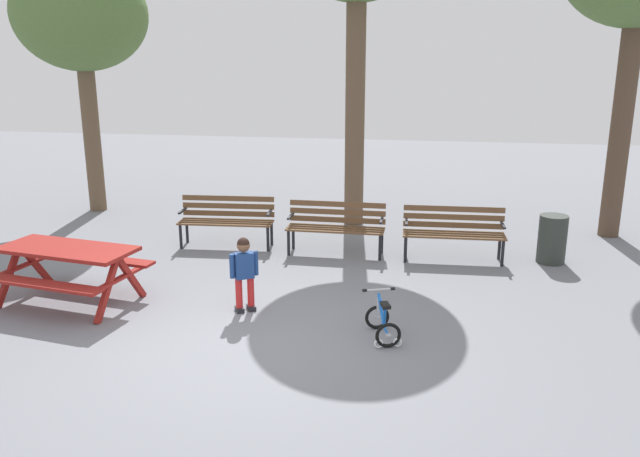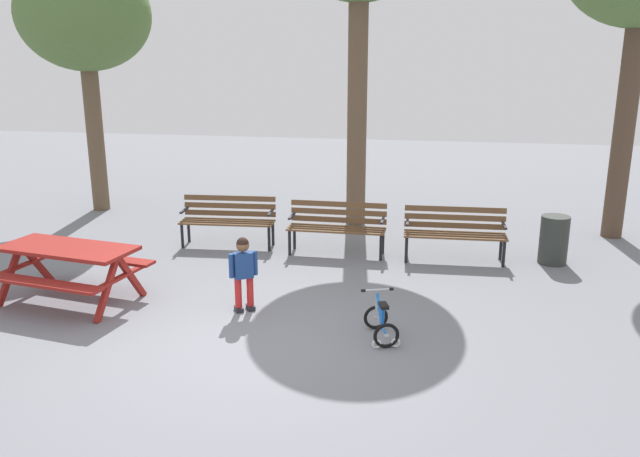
# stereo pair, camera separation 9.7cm
# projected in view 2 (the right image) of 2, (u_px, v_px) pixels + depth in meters

# --- Properties ---
(ground) EXTENTS (36.00, 36.00, 0.00)m
(ground) POSITION_uv_depth(u_px,v_px,m) (251.00, 344.00, 7.38)
(ground) COLOR slate
(picnic_table) EXTENTS (1.99, 1.62, 0.79)m
(picnic_table) POSITION_uv_depth(u_px,v_px,m) (68.00, 259.00, 8.50)
(picnic_table) COLOR maroon
(picnic_table) RESTS_ON ground
(park_bench_far_left) EXTENTS (1.63, 0.57, 0.85)m
(park_bench_far_left) POSITION_uv_depth(u_px,v_px,m) (228.00, 217.00, 11.01)
(park_bench_far_left) COLOR brown
(park_bench_far_left) RESTS_ON ground
(park_bench_left) EXTENTS (1.60, 0.46, 0.85)m
(park_bench_left) POSITION_uv_depth(u_px,v_px,m) (337.00, 224.00, 10.57)
(park_bench_left) COLOR brown
(park_bench_left) RESTS_ON ground
(park_bench_right) EXTENTS (1.62, 0.52, 0.85)m
(park_bench_right) POSITION_uv_depth(u_px,v_px,m) (455.00, 229.00, 10.23)
(park_bench_right) COLOR brown
(park_bench_right) RESTS_ON ground
(child_standing) EXTENTS (0.33, 0.27, 0.99)m
(child_standing) POSITION_uv_depth(u_px,v_px,m) (243.00, 268.00, 8.19)
(child_standing) COLOR red
(child_standing) RESTS_ON ground
(kids_bicycle) EXTENTS (0.50, 0.63, 0.54)m
(kids_bicycle) POSITION_uv_depth(u_px,v_px,m) (381.00, 322.00, 7.47)
(kids_bicycle) COLOR black
(kids_bicycle) RESTS_ON ground
(trash_bin) EXTENTS (0.44, 0.44, 0.77)m
(trash_bin) POSITION_uv_depth(u_px,v_px,m) (554.00, 240.00, 10.11)
(trash_bin) COLOR #2D332D
(trash_bin) RESTS_ON ground
(tree_far_left) EXTENTS (2.60, 2.60, 5.05)m
(tree_far_left) POSITION_uv_depth(u_px,v_px,m) (84.00, 17.00, 12.66)
(tree_far_left) COLOR brown
(tree_far_left) RESTS_ON ground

